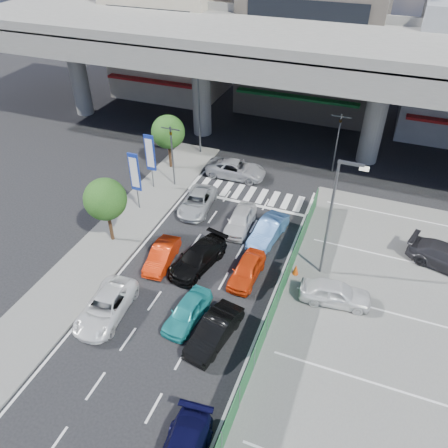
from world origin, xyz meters
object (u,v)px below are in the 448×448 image
at_px(traffic_light_left, 171,142).
at_px(parked_sedan_white, 335,293).
at_px(signboard_far, 150,155).
at_px(traffic_cone, 296,269).
at_px(traffic_light_right, 339,129).
at_px(taxi_orange_left, 162,255).
at_px(signboard_near, 135,174).
at_px(tree_far, 168,132).
at_px(taxi_teal_mid, 187,311).
at_px(crossing_wagon_silver, 236,169).
at_px(sedan_black_mid, 198,258).
at_px(tree_near, 105,199).
at_px(taxi_orange_right, 247,270).
at_px(street_lamp_left, 201,103).
at_px(sedan_white_front_mid, 240,220).
at_px(kei_truck_front_right, 268,231).
at_px(hatch_black_mid_right, 214,331).
at_px(sedan_white_mid_left, 106,307).
at_px(street_lamp_right, 334,211).
at_px(wagon_silver_front_left, 197,202).

relative_size(traffic_light_left, parked_sedan_white, 1.27).
bearing_deg(signboard_far, traffic_cone, -23.74).
xyz_separation_m(traffic_light_right, taxi_orange_left, (-8.21, -15.84, -3.32)).
bearing_deg(signboard_far, parked_sedan_white, -24.69).
height_order(signboard_near, tree_far, tree_far).
distance_m(taxi_teal_mid, taxi_orange_left, 5.14).
bearing_deg(crossing_wagon_silver, signboard_near, 141.48).
xyz_separation_m(sedan_black_mid, traffic_cone, (6.03, 1.45, -0.25)).
distance_m(traffic_light_left, crossing_wagon_silver, 6.18).
height_order(traffic_light_left, tree_near, traffic_light_left).
bearing_deg(taxi_orange_right, street_lamp_left, 124.87).
bearing_deg(sedan_white_front_mid, tree_near, -152.18).
bearing_deg(tree_far, kei_truck_front_right, -30.97).
distance_m(traffic_light_left, taxi_orange_right, 12.62).
xyz_separation_m(signboard_far, hatch_black_mid_right, (10.35, -12.33, -2.38)).
height_order(sedan_white_mid_left, sedan_white_front_mid, sedan_white_front_mid).
distance_m(traffic_light_right, traffic_cone, 14.25).
bearing_deg(taxi_teal_mid, tree_far, 125.39).
xyz_separation_m(traffic_light_left, street_lamp_left, (-0.13, 6.00, 0.83)).
xyz_separation_m(hatch_black_mid_right, taxi_orange_left, (-5.46, 4.49, -0.07)).
xyz_separation_m(street_lamp_left, crossing_wagon_silver, (4.33, -2.82, -4.07)).
xyz_separation_m(street_lamp_right, taxi_teal_mid, (-6.35, -6.57, -4.13)).
relative_size(sedan_black_mid, sedan_white_front_mid, 1.16).
relative_size(signboard_far, crossing_wagon_silver, 0.93).
distance_m(street_lamp_right, crossing_wagon_silver, 13.59).
xyz_separation_m(tree_near, taxi_teal_mid, (7.82, -4.57, -2.74)).
bearing_deg(traffic_light_right, street_lamp_left, -175.17).
bearing_deg(sedan_black_mid, parked_sedan_white, 12.55).
bearing_deg(street_lamp_left, parked_sedan_white, -44.43).
bearing_deg(taxi_orange_right, sedan_white_mid_left, -136.13).
distance_m(tree_near, sedan_white_front_mid, 9.36).
bearing_deg(crossing_wagon_silver, sedan_white_front_mid, -160.26).
height_order(signboard_near, hatch_black_mid_right, signboard_near).
bearing_deg(traffic_light_left, hatch_black_mid_right, -56.12).
distance_m(traffic_light_right, hatch_black_mid_right, 20.78).
relative_size(traffic_light_left, taxi_teal_mid, 1.38).
xyz_separation_m(tree_far, sedan_black_mid, (7.37, -10.76, -2.71)).
xyz_separation_m(tree_far, taxi_orange_left, (5.09, -11.34, -2.77)).
height_order(sedan_white_front_mid, traffic_cone, sedan_white_front_mid).
distance_m(traffic_light_right, sedan_black_mid, 16.69).
height_order(taxi_orange_left, traffic_cone, taxi_orange_left).
distance_m(traffic_light_right, signboard_near, 16.83).
bearing_deg(signboard_near, traffic_cone, -12.36).
bearing_deg(kei_truck_front_right, sedan_white_front_mid, 176.17).
distance_m(sedan_white_front_mid, parked_sedan_white, 8.94).
bearing_deg(taxi_teal_mid, kei_truck_front_right, 81.76).
xyz_separation_m(street_lamp_left, taxi_orange_left, (3.62, -14.84, -4.16)).
bearing_deg(sedan_white_front_mid, street_lamp_right, -23.85).
xyz_separation_m(taxi_teal_mid, wagon_silver_front_left, (-3.91, 10.17, -0.02)).
height_order(hatch_black_mid_right, parked_sedan_white, parked_sedan_white).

